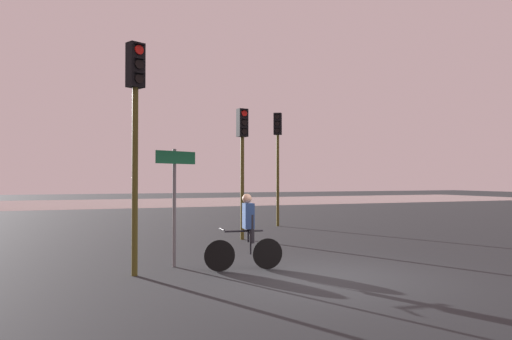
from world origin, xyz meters
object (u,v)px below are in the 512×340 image
at_px(traffic_light_center, 242,148).
at_px(direction_sign_post, 175,190).
at_px(traffic_light_near_left, 135,114).
at_px(cyclist, 247,231).
at_px(traffic_light_far_right, 278,148).

xyz_separation_m(traffic_light_center, direction_sign_post, (-3.10, -4.13, -1.23)).
distance_m(traffic_light_near_left, cyclist, 3.35).
distance_m(traffic_light_near_left, traffic_light_far_right, 11.05).
relative_size(traffic_light_near_left, traffic_light_center, 1.12).
height_order(traffic_light_center, traffic_light_far_right, traffic_light_far_right).
relative_size(traffic_light_center, traffic_light_far_right, 0.90).
height_order(traffic_light_near_left, traffic_light_far_right, traffic_light_near_left).
bearing_deg(direction_sign_post, cyclist, 117.78).
distance_m(traffic_light_near_left, traffic_light_center, 6.31).
xyz_separation_m(traffic_light_near_left, direction_sign_post, (0.96, 0.69, -1.54)).
xyz_separation_m(traffic_light_near_left, traffic_light_center, (4.06, 4.82, -0.31)).
bearing_deg(traffic_light_near_left, traffic_light_center, -154.32).
xyz_separation_m(traffic_light_center, cyclist, (-1.76, -5.06, -2.11)).
height_order(traffic_light_center, direction_sign_post, traffic_light_center).
bearing_deg(direction_sign_post, traffic_light_far_right, -154.65).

